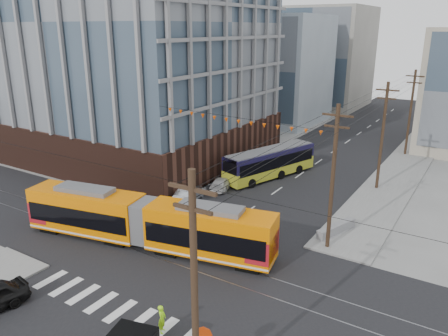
# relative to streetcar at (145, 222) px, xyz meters

# --- Properties ---
(ground) EXTENTS (160.00, 160.00, 0.00)m
(ground) POSITION_rel_streetcar_xyz_m (3.50, -4.14, -1.94)
(ground) COLOR slate
(office_building) EXTENTS (30.00, 25.00, 28.60)m
(office_building) POSITION_rel_streetcar_xyz_m (-18.50, 18.86, 12.36)
(office_building) COLOR #381E16
(office_building) RESTS_ON ground
(bg_bldg_nw_near) EXTENTS (18.00, 16.00, 18.00)m
(bg_bldg_nw_near) POSITION_rel_streetcar_xyz_m (-13.50, 47.86, 7.06)
(bg_bldg_nw_near) COLOR #8C99A5
(bg_bldg_nw_near) RESTS_ON ground
(bg_bldg_nw_far) EXTENTS (16.00, 18.00, 20.00)m
(bg_bldg_nw_far) POSITION_rel_streetcar_xyz_m (-10.50, 67.86, 8.06)
(bg_bldg_nw_far) COLOR gray
(bg_bldg_nw_far) RESTS_ON ground
(utility_pole_near) EXTENTS (0.30, 0.30, 11.00)m
(utility_pole_near) POSITION_rel_streetcar_xyz_m (12.00, -10.14, 3.56)
(utility_pole_near) COLOR black
(utility_pole_near) RESTS_ON ground
(utility_pole_far) EXTENTS (0.30, 0.30, 11.00)m
(utility_pole_far) POSITION_rel_streetcar_xyz_m (12.00, 51.86, 3.56)
(utility_pole_far) COLOR black
(utility_pole_far) RESTS_ON ground
(streetcar) EXTENTS (20.26, 6.76, 3.87)m
(streetcar) POSITION_rel_streetcar_xyz_m (0.00, 0.00, 0.00)
(streetcar) COLOR orange
(streetcar) RESTS_ON ground
(city_bus) EXTENTS (6.12, 12.05, 3.35)m
(city_bus) POSITION_rel_streetcar_xyz_m (0.91, 19.41, -0.26)
(city_bus) COLOR black
(city_bus) RESTS_ON ground
(parked_car_silver) EXTENTS (2.09, 4.54, 1.44)m
(parked_car_silver) POSITION_rel_streetcar_xyz_m (-2.47, 8.96, -1.21)
(parked_car_silver) COLOR #A1A6AD
(parked_car_silver) RESTS_ON ground
(parked_car_white) EXTENTS (2.69, 4.49, 1.22)m
(parked_car_white) POSITION_rel_streetcar_xyz_m (-1.61, 13.38, -1.33)
(parked_car_white) COLOR silver
(parked_car_white) RESTS_ON ground
(parked_car_grey) EXTENTS (2.36, 4.74, 1.29)m
(parked_car_grey) POSITION_rel_streetcar_xyz_m (-2.05, 20.11, -1.29)
(parked_car_grey) COLOR slate
(parked_car_grey) RESTS_ON ground
(pedestrian) EXTENTS (0.62, 0.72, 1.68)m
(pedestrian) POSITION_rel_streetcar_xyz_m (7.60, -7.23, -1.10)
(pedestrian) COLOR #AAFF15
(pedestrian) RESTS_ON ground
(jersey_barrier) EXTENTS (2.26, 4.34, 0.85)m
(jersey_barrier) POSITION_rel_streetcar_xyz_m (11.80, 9.51, -1.51)
(jersey_barrier) COLOR #575A62
(jersey_barrier) RESTS_ON ground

